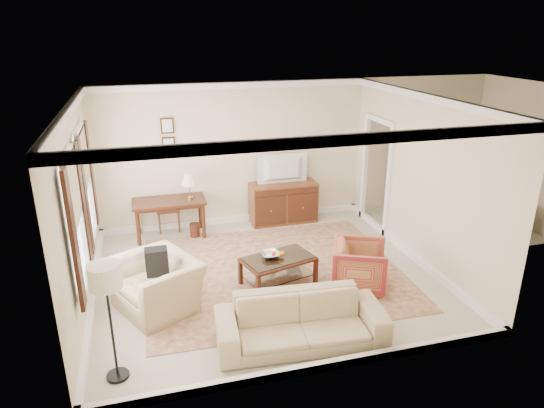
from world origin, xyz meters
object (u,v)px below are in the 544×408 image
tv (284,160)px  club_armchair (157,276)px  coffee_table (278,263)px  striped_armchair (360,264)px  writing_desk (169,206)px  sideboard (283,203)px  sofa (301,314)px

tv → club_armchair: size_ratio=0.85×
coffee_table → striped_armchair: bearing=-20.2°
tv → striped_armchair: size_ratio=1.20×
writing_desk → club_armchair: bearing=-98.4°
sideboard → striped_armchair: 2.97m
sideboard → striped_armchair: bearing=-83.0°
writing_desk → coffee_table: writing_desk is taller
sofa → writing_desk: bearing=114.1°
coffee_table → writing_desk: bearing=122.7°
tv → coffee_table: (-0.84, -2.49, -0.99)m
sofa → club_armchair: bearing=146.7°
coffee_table → striped_armchair: striped_armchair is taller
writing_desk → tv: tv is taller
sideboard → tv: size_ratio=1.39×
striped_armchair → club_armchair: bearing=109.9°
sideboard → striped_armchair: sideboard is taller
sideboard → club_armchair: 3.84m
sideboard → club_armchair: size_ratio=1.18×
sideboard → coffee_table: bearing=-108.5°
sideboard → sofa: 4.19m
writing_desk → sideboard: (2.35, 0.15, -0.22)m
club_armchair → writing_desk: bearing=144.7°
writing_desk → sideboard: bearing=3.7°
writing_desk → coffee_table: bearing=-57.3°
sideboard → coffee_table: size_ratio=1.11×
coffee_table → sofa: size_ratio=0.57×
writing_desk → sideboard: sideboard is taller
writing_desk → tv: bearing=3.2°
writing_desk → club_armchair: club_armchair is taller
striped_armchair → writing_desk: bearing=68.6°
sideboard → club_armchair: club_armchair is taller
coffee_table → striped_armchair: size_ratio=1.50×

